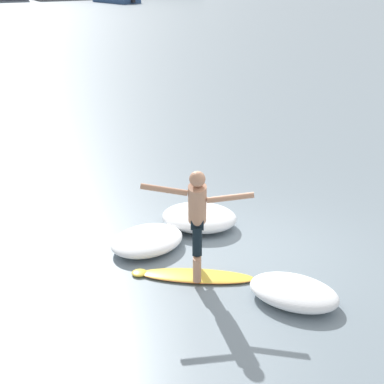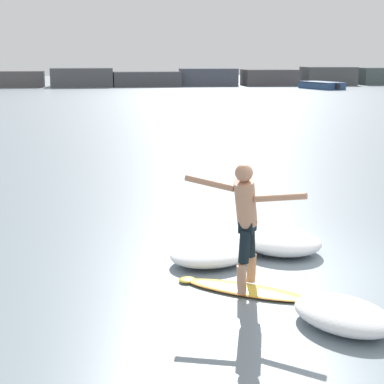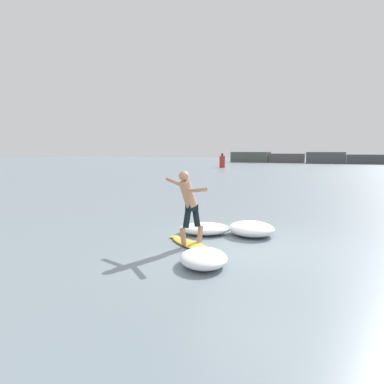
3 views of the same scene
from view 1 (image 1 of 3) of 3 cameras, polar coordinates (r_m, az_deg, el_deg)
The scene contains 6 objects.
ground_plane at distance 11.28m, azimuth 4.53°, elevation -5.21°, with size 200.00×200.00×0.00m, color gray.
surfboard at distance 10.34m, azimuth 0.28°, elevation -7.46°, with size 1.85×1.47×0.20m.
surfer at distance 9.77m, azimuth 0.47°, elevation -1.97°, with size 1.52×0.97×1.82m.
wave_foam_at_tail at distance 9.76m, azimuth 9.03°, elevation -8.78°, with size 1.48×1.69×0.31m.
wave_foam_at_nose at distance 11.29m, azimuth -4.02°, elevation -4.31°, with size 1.79×1.65×0.30m.
wave_foam_beside at distance 12.10m, azimuth 0.65°, elevation -2.27°, with size 1.87×1.90×0.39m.
Camera 1 is at (-5.64, -8.43, 4.92)m, focal length 60.00 mm.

